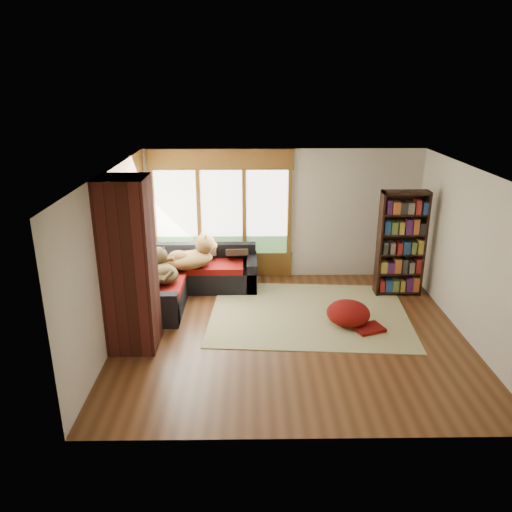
# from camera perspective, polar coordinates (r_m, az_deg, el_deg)

# --- Properties ---
(floor) EXTENTS (5.50, 5.50, 0.00)m
(floor) POSITION_cam_1_polar(r_m,az_deg,el_deg) (8.14, 3.94, -8.76)
(floor) COLOR #4E2B15
(floor) RESTS_ON ground
(ceiling) EXTENTS (5.50, 5.50, 0.00)m
(ceiling) POSITION_cam_1_polar(r_m,az_deg,el_deg) (7.27, 4.42, 9.58)
(ceiling) COLOR white
(wall_back) EXTENTS (5.50, 0.04, 2.60)m
(wall_back) POSITION_cam_1_polar(r_m,az_deg,el_deg) (9.99, 2.98, 4.75)
(wall_back) COLOR silver
(wall_back) RESTS_ON ground
(wall_front) EXTENTS (5.50, 0.04, 2.60)m
(wall_front) POSITION_cam_1_polar(r_m,az_deg,el_deg) (5.33, 6.41, -9.24)
(wall_front) COLOR silver
(wall_front) RESTS_ON ground
(wall_left) EXTENTS (0.04, 5.00, 2.60)m
(wall_left) POSITION_cam_1_polar(r_m,az_deg,el_deg) (7.86, -16.23, -0.20)
(wall_left) COLOR silver
(wall_left) RESTS_ON ground
(wall_right) EXTENTS (0.04, 5.00, 2.60)m
(wall_right) POSITION_cam_1_polar(r_m,az_deg,el_deg) (8.31, 23.43, -0.01)
(wall_right) COLOR silver
(wall_right) RESTS_ON ground
(windows_back) EXTENTS (2.82, 0.10, 1.90)m
(windows_back) POSITION_cam_1_polar(r_m,az_deg,el_deg) (9.94, -3.95, 4.96)
(windows_back) COLOR brown
(windows_back) RESTS_ON wall_back
(windows_left) EXTENTS (0.10, 2.62, 1.90)m
(windows_left) POSITION_cam_1_polar(r_m,az_deg,el_deg) (8.94, -14.15, 2.72)
(windows_left) COLOR brown
(windows_left) RESTS_ON wall_left
(roller_blind) EXTENTS (0.03, 0.72, 0.90)m
(roller_blind) POSITION_cam_1_polar(r_m,az_deg,el_deg) (9.62, -13.10, 6.45)
(roller_blind) COLOR #687D49
(roller_blind) RESTS_ON wall_left
(brick_chimney) EXTENTS (0.70, 0.70, 2.60)m
(brick_chimney) POSITION_cam_1_polar(r_m,az_deg,el_deg) (7.46, -14.31, -1.11)
(brick_chimney) COLOR #471914
(brick_chimney) RESTS_ON ground
(sectional_sofa) EXTENTS (2.20, 2.20, 0.80)m
(sectional_sofa) POSITION_cam_1_polar(r_m,az_deg,el_deg) (9.61, -8.54, -2.33)
(sectional_sofa) COLOR black
(sectional_sofa) RESTS_ON ground
(area_rug) EXTENTS (3.56, 2.82, 0.01)m
(area_rug) POSITION_cam_1_polar(r_m,az_deg,el_deg) (8.78, 6.05, -6.53)
(area_rug) COLOR beige
(area_rug) RESTS_ON ground
(bookshelf) EXTENTS (0.85, 0.28, 1.98)m
(bookshelf) POSITION_cam_1_polar(r_m,az_deg,el_deg) (9.54, 16.26, 1.32)
(bookshelf) COLOR black
(bookshelf) RESTS_ON ground
(pouf) EXTENTS (0.89, 0.89, 0.39)m
(pouf) POSITION_cam_1_polar(r_m,az_deg,el_deg) (8.45, 10.50, -6.35)
(pouf) COLOR maroon
(pouf) RESTS_ON area_rug
(dog_tan) EXTENTS (1.09, 0.95, 0.53)m
(dog_tan) POSITION_cam_1_polar(r_m,az_deg,el_deg) (9.31, -7.25, 0.32)
(dog_tan) COLOR brown
(dog_tan) RESTS_ON sectional_sofa
(dog_brindle) EXTENTS (0.77, 0.94, 0.46)m
(dog_brindle) POSITION_cam_1_polar(r_m,az_deg,el_deg) (8.86, -10.74, -1.18)
(dog_brindle) COLOR black
(dog_brindle) RESTS_ON sectional_sofa
(throw_pillows) EXTENTS (1.98, 1.68, 0.45)m
(throw_pillows) POSITION_cam_1_polar(r_m,az_deg,el_deg) (9.49, -8.10, 0.35)
(throw_pillows) COLOR #34271D
(throw_pillows) RESTS_ON sectional_sofa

